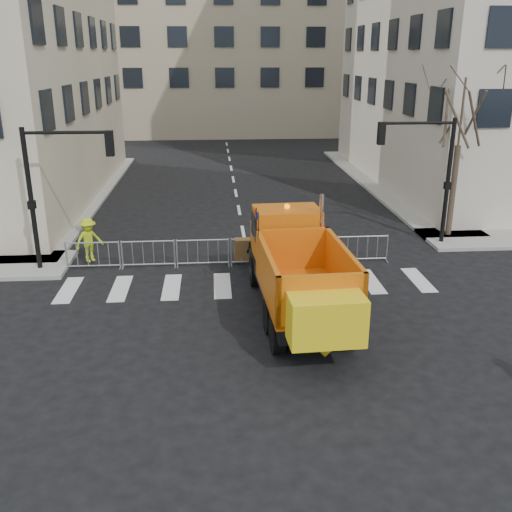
{
  "coord_description": "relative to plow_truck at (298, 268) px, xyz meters",
  "views": [
    {
      "loc": [
        -1.33,
        -13.41,
        7.77
      ],
      "look_at": [
        -0.12,
        2.5,
        2.15
      ],
      "focal_mm": 40.0,
      "sensor_mm": 36.0,
      "label": 1
    }
  ],
  "objects": [
    {
      "name": "ground",
      "position": [
        -1.19,
        -2.83,
        -1.6
      ],
      "size": [
        120.0,
        120.0,
        0.0
      ],
      "primitive_type": "plane",
      "color": "black",
      "rests_on": "ground"
    },
    {
      "name": "sidewalk_back",
      "position": [
        -1.19,
        5.67,
        -1.52
      ],
      "size": [
        64.0,
        5.0,
        0.15
      ],
      "primitive_type": "cube",
      "color": "gray",
      "rests_on": "ground"
    },
    {
      "name": "building_far",
      "position": [
        -1.19,
        49.17,
        10.4
      ],
      "size": [
        30.0,
        18.0,
        24.0
      ],
      "primitive_type": "cube",
      "color": "tan",
      "rests_on": "ground"
    },
    {
      "name": "traffic_light_left",
      "position": [
        -9.19,
        4.67,
        1.1
      ],
      "size": [
        0.18,
        0.18,
        5.4
      ],
      "primitive_type": "cylinder",
      "color": "black",
      "rests_on": "ground"
    },
    {
      "name": "traffic_light_right",
      "position": [
        7.31,
        6.67,
        1.1
      ],
      "size": [
        0.18,
        0.18,
        5.4
      ],
      "primitive_type": "cylinder",
      "color": "black",
      "rests_on": "ground"
    },
    {
      "name": "crowd_barriers",
      "position": [
        -1.94,
        4.77,
        -1.05
      ],
      "size": [
        12.6,
        0.6,
        1.1
      ],
      "primitive_type": null,
      "color": "#9EA0A5",
      "rests_on": "ground"
    },
    {
      "name": "street_tree",
      "position": [
        8.01,
        7.67,
        2.15
      ],
      "size": [
        3.0,
        3.0,
        7.5
      ],
      "primitive_type": null,
      "color": "#382B21",
      "rests_on": "ground"
    },
    {
      "name": "plow_truck",
      "position": [
        0.0,
        0.0,
        0.0
      ],
      "size": [
        3.1,
        9.37,
        3.59
      ],
      "rotation": [
        0.0,
        0.0,
        1.62
      ],
      "color": "black",
      "rests_on": "ground"
    },
    {
      "name": "cop_a",
      "position": [
        -0.23,
        4.17,
        -0.61
      ],
      "size": [
        0.73,
        0.49,
        1.97
      ],
      "primitive_type": "imported",
      "rotation": [
        0.0,
        0.0,
        3.17
      ],
      "color": "black",
      "rests_on": "ground"
    },
    {
      "name": "cop_b",
      "position": [
        -0.59,
        3.76,
        -0.65
      ],
      "size": [
        1.05,
        0.89,
        1.9
      ],
      "primitive_type": "imported",
      "rotation": [
        0.0,
        0.0,
        3.34
      ],
      "color": "black",
      "rests_on": "ground"
    },
    {
      "name": "cop_c",
      "position": [
        -0.98,
        4.17,
        -0.74
      ],
      "size": [
        0.99,
        1.02,
        1.71
      ],
      "primitive_type": "imported",
      "rotation": [
        0.0,
        0.0,
        3.97
      ],
      "color": "black",
      "rests_on": "ground"
    },
    {
      "name": "worker",
      "position": [
        -7.4,
        5.24,
        -0.57
      ],
      "size": [
        1.29,
        1.2,
        1.75
      ],
      "primitive_type": "imported",
      "rotation": [
        0.0,
        0.0,
        0.66
      ],
      "color": "#B6CE18",
      "rests_on": "sidewalk_back"
    },
    {
      "name": "newspaper_box",
      "position": [
        1.79,
        6.19,
        -0.9
      ],
      "size": [
        0.48,
        0.43,
        1.1
      ],
      "primitive_type": "cube",
      "rotation": [
        0.0,
        0.0,
        -0.07
      ],
      "color": "#A40C25",
      "rests_on": "sidewalk_back"
    }
  ]
}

